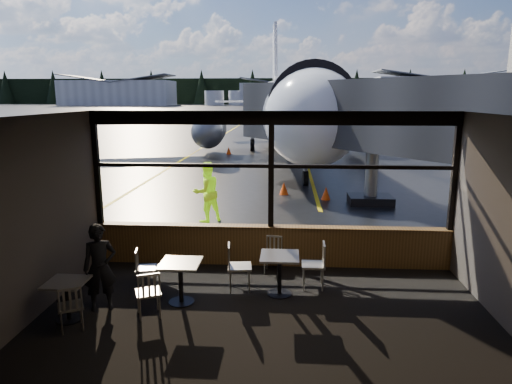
# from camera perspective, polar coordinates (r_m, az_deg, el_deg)

# --- Properties ---
(ground_plane) EXTENTS (520.00, 520.00, 0.00)m
(ground_plane) POSITION_cam_1_polar(r_m,az_deg,el_deg) (129.99, 3.77, 10.21)
(ground_plane) COLOR black
(ground_plane) RESTS_ON ground
(carpet_floor) EXTENTS (8.00, 6.00, 0.01)m
(carpet_floor) POSITION_cam_1_polar(r_m,az_deg,el_deg) (7.91, 1.01, -16.80)
(carpet_floor) COLOR black
(carpet_floor) RESTS_ON ground
(ceiling) EXTENTS (8.00, 6.00, 0.04)m
(ceiling) POSITION_cam_1_polar(r_m,az_deg,el_deg) (6.95, 1.12, 9.34)
(ceiling) COLOR #38332D
(ceiling) RESTS_ON ground
(wall_left) EXTENTS (0.04, 6.00, 3.50)m
(wall_left) POSITION_cam_1_polar(r_m,az_deg,el_deg) (8.43, -27.29, -3.60)
(wall_left) COLOR #49413B
(wall_left) RESTS_ON ground
(wall_back) EXTENTS (8.00, 0.04, 3.50)m
(wall_back) POSITION_cam_1_polar(r_m,az_deg,el_deg) (4.45, -0.91, -15.67)
(wall_back) COLOR #49413B
(wall_back) RESTS_ON ground
(window_sill) EXTENTS (8.00, 0.28, 0.90)m
(window_sill) POSITION_cam_1_polar(r_m,az_deg,el_deg) (10.49, 1.84, -6.78)
(window_sill) COLOR brown
(window_sill) RESTS_ON ground
(window_header) EXTENTS (8.00, 0.18, 0.30)m
(window_header) POSITION_cam_1_polar(r_m,az_deg,el_deg) (9.95, 1.96, 9.25)
(window_header) COLOR black
(window_header) RESTS_ON ground
(mullion_left) EXTENTS (0.12, 0.12, 2.60)m
(mullion_left) POSITION_cam_1_polar(r_m,az_deg,el_deg) (10.93, -19.28, 2.77)
(mullion_left) COLOR black
(mullion_left) RESTS_ON ground
(mullion_centre) EXTENTS (0.12, 0.12, 2.60)m
(mullion_centre) POSITION_cam_1_polar(r_m,az_deg,el_deg) (10.07, 1.91, 2.70)
(mullion_centre) COLOR black
(mullion_centre) RESTS_ON ground
(mullion_right) EXTENTS (0.12, 0.12, 2.60)m
(mullion_right) POSITION_cam_1_polar(r_m,az_deg,el_deg) (10.69, 23.60, 2.24)
(mullion_right) COLOR black
(mullion_right) RESTS_ON ground
(window_transom) EXTENTS (8.00, 0.10, 0.08)m
(window_transom) POSITION_cam_1_polar(r_m,az_deg,el_deg) (10.05, 1.91, 3.26)
(window_transom) COLOR black
(window_transom) RESTS_ON ground
(airliner) EXTENTS (32.47, 37.95, 10.92)m
(airliner) POSITION_cam_1_polar(r_m,az_deg,el_deg) (31.63, 3.82, 14.88)
(airliner) COLOR white
(airliner) RESTS_ON ground_plane
(jet_bridge) EXTENTS (9.25, 11.31, 4.93)m
(jet_bridge) POSITION_cam_1_polar(r_m,az_deg,el_deg) (15.83, 15.86, 6.59)
(jet_bridge) COLOR #28282B
(jet_bridge) RESTS_ON ground_plane
(cafe_table_near) EXTENTS (0.74, 0.74, 0.81)m
(cafe_table_near) POSITION_cam_1_polar(r_m,az_deg,el_deg) (9.00, 2.96, -10.33)
(cafe_table_near) COLOR gray
(cafe_table_near) RESTS_ON carpet_floor
(cafe_table_mid) EXTENTS (0.73, 0.73, 0.81)m
(cafe_table_mid) POSITION_cam_1_polar(r_m,az_deg,el_deg) (8.77, -9.38, -11.12)
(cafe_table_mid) COLOR #9F9B92
(cafe_table_mid) RESTS_ON carpet_floor
(cafe_table_left) EXTENTS (0.66, 0.66, 0.72)m
(cafe_table_left) POSITION_cam_1_polar(r_m,az_deg,el_deg) (8.68, -22.45, -12.47)
(cafe_table_left) COLOR gray
(cafe_table_left) RESTS_ON carpet_floor
(chair_near_e) EXTENTS (0.53, 0.53, 0.95)m
(chair_near_e) POSITION_cam_1_polar(r_m,az_deg,el_deg) (9.35, 7.15, -9.08)
(chair_near_e) COLOR beige
(chair_near_e) RESTS_ON carpet_floor
(chair_near_w) EXTENTS (0.58, 0.58, 0.96)m
(chair_near_w) POSITION_cam_1_polar(r_m,az_deg,el_deg) (9.17, -2.06, -9.38)
(chair_near_w) COLOR #BBB6A9
(chair_near_w) RESTS_ON carpet_floor
(chair_near_n) EXTENTS (0.50, 0.50, 0.80)m
(chair_near_n) POSITION_cam_1_polar(r_m,az_deg,el_deg) (10.06, 2.11, -7.91)
(chair_near_n) COLOR #ADA89C
(chair_near_n) RESTS_ON carpet_floor
(chair_mid_s) EXTENTS (0.62, 0.62, 0.87)m
(chair_mid_s) POSITION_cam_1_polar(r_m,az_deg,el_deg) (8.38, -13.31, -12.19)
(chair_mid_s) COLOR #ADA99D
(chair_mid_s) RESTS_ON carpet_floor
(chair_mid_w) EXTENTS (0.52, 0.52, 0.81)m
(chair_mid_w) POSITION_cam_1_polar(r_m,az_deg,el_deg) (9.57, -13.57, -9.28)
(chair_mid_w) COLOR #AAA599
(chair_mid_w) RESTS_ON carpet_floor
(chair_left_s) EXTENTS (0.61, 0.61, 0.82)m
(chair_left_s) POSITION_cam_1_polar(r_m,az_deg,el_deg) (8.33, -22.17, -13.13)
(chair_left_s) COLOR #B8B3A6
(chair_left_s) RESTS_ON carpet_floor
(passenger) EXTENTS (0.69, 0.59, 1.60)m
(passenger) POSITION_cam_1_polar(r_m,az_deg,el_deg) (8.74, -18.93, -8.93)
(passenger) COLOR black
(passenger) RESTS_ON carpet_floor
(ground_crew) EXTENTS (1.14, 1.11, 1.85)m
(ground_crew) POSITION_cam_1_polar(r_m,az_deg,el_deg) (14.06, -6.21, 0.00)
(ground_crew) COLOR #BFF219
(ground_crew) RESTS_ON ground_plane
(cone_nose) EXTENTS (0.35, 0.35, 0.49)m
(cone_nose) POSITION_cam_1_polar(r_m,az_deg,el_deg) (17.99, 3.51, 0.46)
(cone_nose) COLOR orange
(cone_nose) RESTS_ON ground_plane
(cone_wing) EXTENTS (0.35, 0.35, 0.48)m
(cone_wing) POSITION_cam_1_polar(r_m,az_deg,el_deg) (30.62, -3.43, 5.19)
(cone_wing) COLOR #F05207
(cone_wing) RESTS_ON ground_plane
(hangar_left) EXTENTS (45.00, 18.00, 11.00)m
(hangar_left) POSITION_cam_1_polar(r_m,az_deg,el_deg) (202.54, -16.83, 11.89)
(hangar_left) COLOR silver
(hangar_left) RESTS_ON ground_plane
(hangar_mid) EXTENTS (38.00, 15.00, 10.00)m
(hangar_mid) POSITION_cam_1_polar(r_m,az_deg,el_deg) (194.94, 3.85, 12.23)
(hangar_mid) COLOR silver
(hangar_mid) RESTS_ON ground_plane
(hangar_right) EXTENTS (50.00, 20.00, 12.00)m
(hangar_right) POSITION_cam_1_polar(r_m,az_deg,el_deg) (197.19, 21.95, 11.71)
(hangar_right) COLOR silver
(hangar_right) RESTS_ON ground_plane
(fuel_tank_a) EXTENTS (8.00, 8.00, 6.00)m
(fuel_tank_a) POSITION_cam_1_polar(r_m,az_deg,el_deg) (194.32, -5.23, 11.62)
(fuel_tank_a) COLOR silver
(fuel_tank_a) RESTS_ON ground_plane
(fuel_tank_b) EXTENTS (8.00, 8.00, 6.00)m
(fuel_tank_b) POSITION_cam_1_polar(r_m,az_deg,el_deg) (193.01, -2.24, 11.66)
(fuel_tank_b) COLOR silver
(fuel_tank_b) RESTS_ON ground_plane
(fuel_tank_c) EXTENTS (8.00, 8.00, 6.00)m
(fuel_tank_c) POSITION_cam_1_polar(r_m,az_deg,el_deg) (192.21, 0.79, 11.67)
(fuel_tank_c) COLOR silver
(fuel_tank_c) RESTS_ON ground_plane
(treeline) EXTENTS (360.00, 3.00, 12.00)m
(treeline) POSITION_cam_1_polar(r_m,az_deg,el_deg) (219.94, 3.86, 12.45)
(treeline) COLOR black
(treeline) RESTS_ON ground_plane
(cone_extra) EXTENTS (0.35, 0.35, 0.49)m
(cone_extra) POSITION_cam_1_polar(r_m,az_deg,el_deg) (17.28, 8.73, -0.15)
(cone_extra) COLOR #F85C07
(cone_extra) RESTS_ON ground_plane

